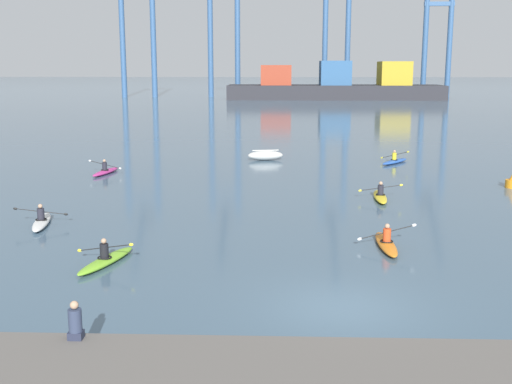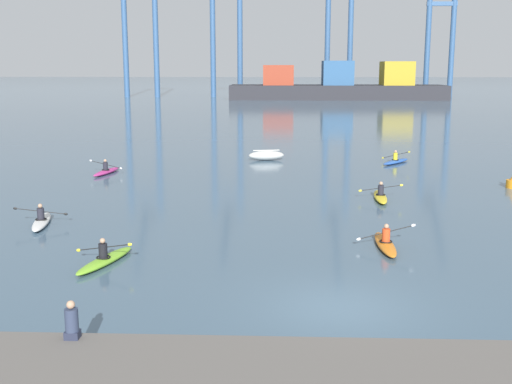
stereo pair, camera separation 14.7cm
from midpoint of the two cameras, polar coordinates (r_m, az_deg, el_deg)
ground_plane at (r=18.41m, az=7.79°, el=-10.37°), size 800.00×800.00×0.00m
container_barge at (r=134.89m, az=7.44°, el=9.42°), size 44.57×10.31×7.91m
gantry_crane_west at (r=144.76m, az=-10.46°, el=15.65°), size 8.01×17.34×37.77m
gantry_crane_west_mid at (r=145.02m, az=-2.70°, el=15.82°), size 7.27×19.66×35.34m
gantry_crane_east_mid at (r=146.53m, az=7.60°, el=16.07°), size 6.29×19.67×40.88m
gantry_crane_east at (r=150.15m, az=16.44°, el=14.64°), size 6.62×19.00×35.30m
capsized_dinghy at (r=46.40m, az=1.03°, el=3.32°), size 2.76×1.57×0.76m
kayak_magenta at (r=41.60m, az=-13.24°, el=1.85°), size 2.22×3.45×0.95m
kayak_orange at (r=24.55m, az=11.74°, el=-4.54°), size 2.23×3.41×0.96m
kayak_blue at (r=45.93m, az=12.57°, el=2.74°), size 2.55×3.06×0.99m
kayak_white at (r=28.96m, az=-18.62°, el=-2.48°), size 2.23×3.45×0.95m
kayak_yellow at (r=33.30m, az=11.27°, el=-0.37°), size 2.27×3.43×0.95m
kayak_lime at (r=22.69m, az=-13.28°, el=-5.91°), size 2.18×3.43×0.95m
seated_onlooker at (r=14.97m, az=-15.99°, el=-11.18°), size 0.32×0.30×0.90m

